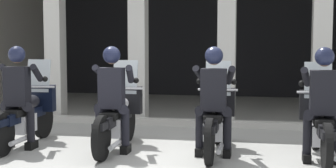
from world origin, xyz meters
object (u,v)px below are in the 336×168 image
object	(u,v)px
police_officer_center_left	(112,90)
motorcycle_far_right	(320,123)
police_officer_far_left	(18,88)
police_officer_far_right	(323,95)
motorcycle_far_left	(27,114)
motorcycle_center_right	(215,119)
motorcycle_center_left	(118,116)
police_officer_center_right	(214,92)

from	to	relation	value
police_officer_center_left	motorcycle_far_right	size ratio (longest dim) A/B	0.78
police_officer_far_left	police_officer_far_right	bearing A→B (deg)	-2.32
motorcycle_far_right	motorcycle_far_left	bearing A→B (deg)	-179.09
motorcycle_far_left	motorcycle_center_right	size ratio (longest dim) A/B	1.00
police_officer_center_left	police_officer_far_right	distance (m)	3.00
police_officer_center_left	police_officer_far_right	world-z (taller)	same
motorcycle_center_left	motorcycle_far_right	world-z (taller)	same
motorcycle_center_left	police_officer_far_left	bearing A→B (deg)	-174.43
motorcycle_center_left	motorcycle_far_right	size ratio (longest dim) A/B	1.00
motorcycle_far_left	police_officer_far_right	world-z (taller)	police_officer_far_right
police_officer_far_right	police_officer_center_left	bearing A→B (deg)	-179.56
police_officer_far_left	motorcycle_center_left	distance (m)	1.59
motorcycle_center_left	motorcycle_far_right	bearing A→B (deg)	-6.56
motorcycle_center_left	police_officer_far_right	bearing A→B (deg)	-11.95
motorcycle_far_left	motorcycle_far_right	size ratio (longest dim) A/B	1.00
motorcycle_center_right	police_officer_center_right	xyz separation A→B (m)	(-0.00, -0.28, 0.44)
motorcycle_far_left	motorcycle_center_left	bearing A→B (deg)	-1.37
motorcycle_center_right	motorcycle_far_right	xyz separation A→B (m)	(1.50, -0.11, 0.00)
police_officer_far_right	motorcycle_center_right	bearing A→B (deg)	167.06
police_officer_center_left	police_officer_far_right	xyz separation A→B (m)	(3.00, -0.07, 0.00)
police_officer_far_left	police_officer_center_right	size ratio (longest dim) A/B	1.00
police_officer_far_left	police_officer_center_left	size ratio (longest dim) A/B	1.00
motorcycle_far_left	motorcycle_center_left	distance (m)	1.50
motorcycle_far_left	police_officer_far_left	distance (m)	0.52
police_officer_center_left	police_officer_center_right	world-z (taller)	same
motorcycle_center_left	motorcycle_far_right	distance (m)	3.00
motorcycle_center_right	motorcycle_far_right	size ratio (longest dim) A/B	1.00
police_officer_far_left	police_officer_center_left	world-z (taller)	same
motorcycle_center_left	police_officer_center_right	world-z (taller)	police_officer_center_right
police_officer_center_left	motorcycle_center_right	bearing A→B (deg)	6.93
motorcycle_center_left	police_officer_center_right	size ratio (longest dim) A/B	1.29
police_officer_center_right	police_officer_far_right	world-z (taller)	same
motorcycle_center_right	police_officer_far_left	bearing A→B (deg)	-179.04
motorcycle_far_left	motorcycle_center_left	xyz separation A→B (m)	(1.50, 0.00, 0.00)
police_officer_far_left	motorcycle_center_right	world-z (taller)	police_officer_far_left
motorcycle_center_left	motorcycle_far_right	xyz separation A→B (m)	(3.00, -0.07, 0.00)
police_officer_far_left	motorcycle_center_left	xyz separation A→B (m)	(1.50, 0.29, -0.44)
motorcycle_center_left	police_officer_center_left	world-z (taller)	police_officer_center_left
motorcycle_far_right	police_officer_far_right	xyz separation A→B (m)	(-0.00, -0.28, 0.44)
police_officer_far_left	motorcycle_center_left	bearing A→B (deg)	9.33
police_officer_center_left	motorcycle_center_right	size ratio (longest dim) A/B	0.78
motorcycle_center_right	police_officer_center_right	bearing A→B (deg)	-95.55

